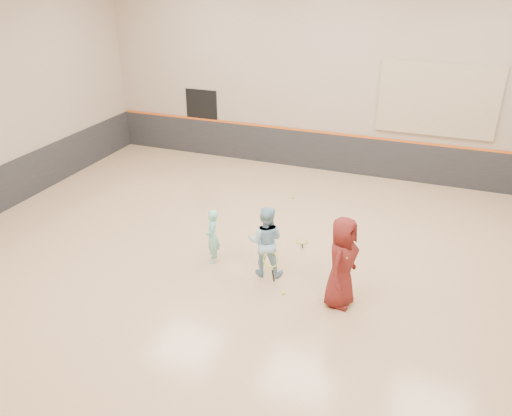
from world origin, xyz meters
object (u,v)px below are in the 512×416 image
at_px(instructor, 266,241).
at_px(young_man, 342,262).
at_px(girl, 212,236).
at_px(spare_racket, 302,240).

bearing_deg(instructor, young_man, 153.09).
xyz_separation_m(girl, spare_racket, (1.60, 1.47, -0.55)).
xyz_separation_m(girl, instructor, (1.23, -0.06, 0.16)).
xyz_separation_m(girl, young_man, (2.90, -0.52, 0.30)).
distance_m(instructor, spare_racket, 1.72).
relative_size(girl, instructor, 0.79).
xyz_separation_m(instructor, young_man, (1.66, -0.46, 0.14)).
relative_size(young_man, spare_racket, 2.96).
distance_m(young_man, spare_racket, 2.52).
relative_size(instructor, spare_racket, 2.51).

